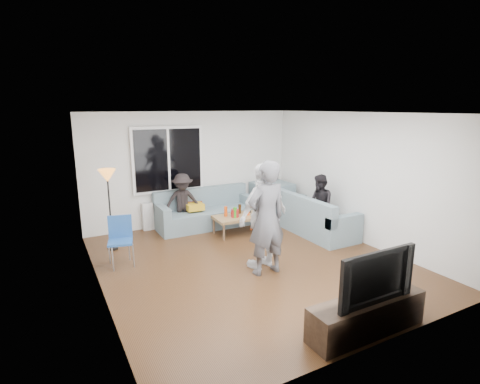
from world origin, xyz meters
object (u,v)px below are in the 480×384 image
television (370,274)px  spectator_back (183,202)px  spectator_right (319,205)px  coffee_table (240,224)px  player_left (267,218)px  sofa_right_section (315,214)px  side_chair (120,242)px  floor_lamp (110,210)px  player_right (263,216)px  tv_console (367,316)px  sofa_back_section (207,208)px

television → spectator_back: bearing=97.3°
spectator_right → television: bearing=-11.4°
coffee_table → player_left: (-0.56, -1.97, 0.74)m
sofa_right_section → coffee_table: (-1.46, 0.73, -0.22)m
sofa_right_section → side_chair: bearing=87.3°
floor_lamp → player_right: player_right is taller
sofa_right_section → spectator_right: (0.00, -0.14, 0.23)m
coffee_table → player_left: 2.17m
sofa_right_section → side_chair: side_chair is taller
player_right → spectator_right: size_ratio=1.38×
coffee_table → tv_console: 3.99m
player_right → spectator_back: 2.61m
tv_console → spectator_back: bearing=97.3°
coffee_table → spectator_back: spectator_back is taller
floor_lamp → player_left: size_ratio=0.83×
sofa_back_section → tv_console: bearing=-89.4°
side_chair → television: bearing=-43.0°
spectator_right → side_chair: bearing=-75.6°
floor_lamp → spectator_right: bearing=-16.6°
sofa_right_section → side_chair: (-4.07, 0.20, 0.01)m
player_left → tv_console: bearing=93.9°
coffee_table → spectator_back: (-0.99, 0.82, 0.44)m
side_chair → tv_console: (2.24, -3.44, -0.21)m
spectator_right → spectator_back: (-2.45, 1.70, -0.02)m
floor_lamp → player_right: 2.98m
side_chair → tv_console: size_ratio=0.54×
sofa_right_section → player_right: bearing=117.2°
spectator_right → spectator_back: size_ratio=1.03×
sofa_back_section → floor_lamp: floor_lamp is taller
sofa_back_section → television: television is taller
floor_lamp → player_right: (2.14, -2.06, 0.12)m
sofa_right_section → spectator_back: 2.91m
coffee_table → sofa_back_section: bearing=117.9°
player_right → television: 2.26m
floor_lamp → spectator_back: size_ratio=1.22×
player_left → tv_console: size_ratio=1.18×
side_chair → spectator_back: spectator_back is taller
floor_lamp → television: size_ratio=1.37×
sofa_back_section → player_left: bearing=-92.8°
player_right → tv_console: bearing=77.9°
sofa_back_section → spectator_back: 0.61m
floor_lamp → spectator_back: 1.70m
player_left → sofa_back_section: bearing=-94.1°
player_right → television: (0.09, -2.25, -0.13)m
sofa_right_section → spectator_right: bearing=-180.0°
player_right → tv_console: player_right is taller
player_left → spectator_back: player_left is taller
player_left → spectator_right: 2.31m
coffee_table → television: 4.03m
coffee_table → tv_console: size_ratio=0.69×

